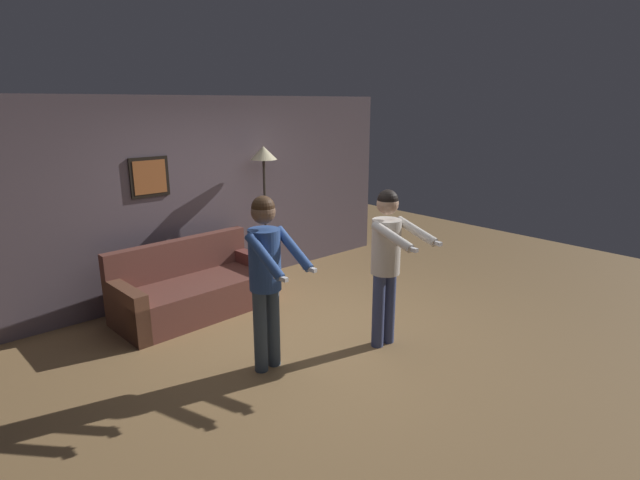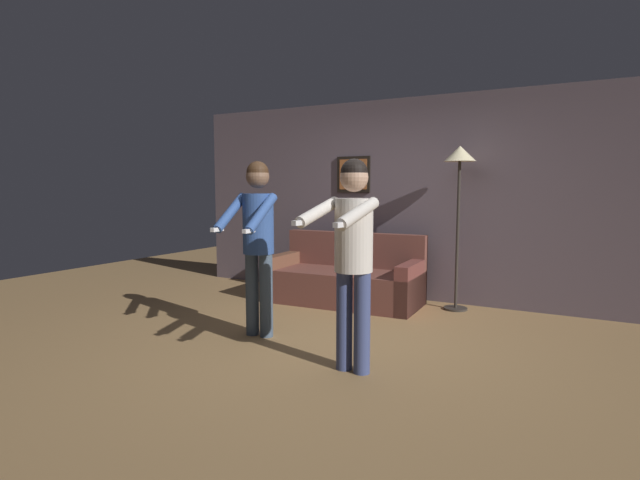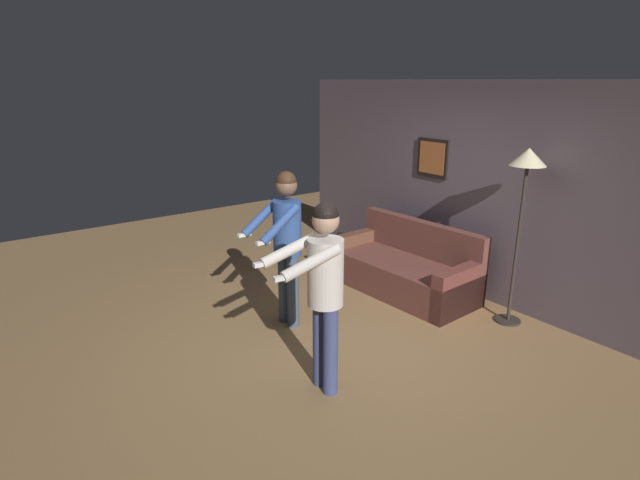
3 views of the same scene
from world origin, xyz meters
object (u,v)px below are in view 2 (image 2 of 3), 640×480
(couch, at_px, (345,281))
(person_standing_left, at_px, (257,232))
(torchiere_lamp, at_px, (459,170))
(person_standing_right, at_px, (352,245))

(couch, relative_size, person_standing_left, 1.13)
(torchiere_lamp, bearing_deg, person_standing_right, -95.29)
(couch, xyz_separation_m, person_standing_right, (1.10, -2.13, 0.74))
(person_standing_left, bearing_deg, person_standing_right, -19.30)
(couch, distance_m, person_standing_left, 1.87)
(torchiere_lamp, relative_size, person_standing_right, 1.15)
(person_standing_left, bearing_deg, couch, 86.07)
(couch, height_order, person_standing_right, person_standing_right)
(couch, relative_size, torchiere_lamp, 1.00)
(torchiere_lamp, distance_m, person_standing_right, 2.53)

